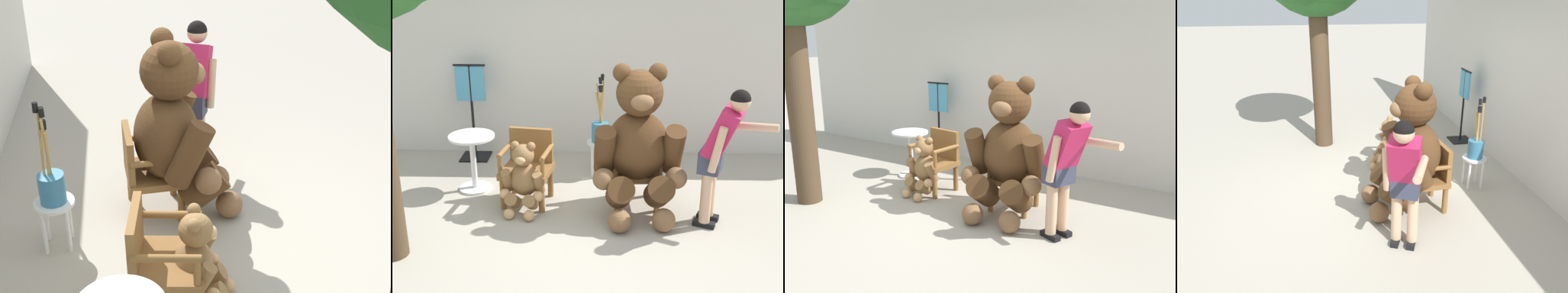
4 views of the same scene
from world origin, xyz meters
TOP-DOWN VIEW (x-y plane):
  - ground_plane at (0.00, 0.00)m, footprint 60.00×60.00m
  - back_wall at (0.00, 2.40)m, footprint 10.00×0.16m
  - wooden_chair_left at (-0.63, 0.71)m, footprint 0.63×0.60m
  - wooden_chair_right at (0.64, 0.71)m, footprint 0.59×0.56m
  - teddy_bear_large at (0.65, 0.44)m, footprint 1.03×1.00m
  - teddy_bear_small at (-0.65, 0.42)m, footprint 0.52×0.51m
  - person_visitor at (1.49, 0.16)m, footprint 0.83×0.47m
  - white_stool at (0.21, 1.52)m, footprint 0.34×0.34m
  - brush_bucket at (0.22, 1.53)m, footprint 0.22×0.22m
  - round_side_table at (-1.35, 0.99)m, footprint 0.56×0.56m
  - clothing_display_stand at (-1.58, 2.05)m, footprint 0.44×0.40m

SIDE VIEW (x-z plane):
  - ground_plane at x=0.00m, z-range 0.00..0.00m
  - white_stool at x=0.21m, z-range 0.13..0.59m
  - teddy_bear_small at x=-0.65m, z-range -0.01..0.83m
  - round_side_table at x=-1.35m, z-range 0.09..0.81m
  - wooden_chair_left at x=-0.63m, z-range 0.03..0.89m
  - wooden_chair_right at x=0.64m, z-range 0.03..0.89m
  - brush_bucket at x=0.22m, z-range 0.20..1.09m
  - clothing_display_stand at x=-1.58m, z-range 0.04..1.40m
  - teddy_bear_large at x=0.65m, z-range -0.02..1.71m
  - person_visitor at x=1.49m, z-range 0.14..1.69m
  - back_wall at x=0.00m, z-range 0.00..2.80m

